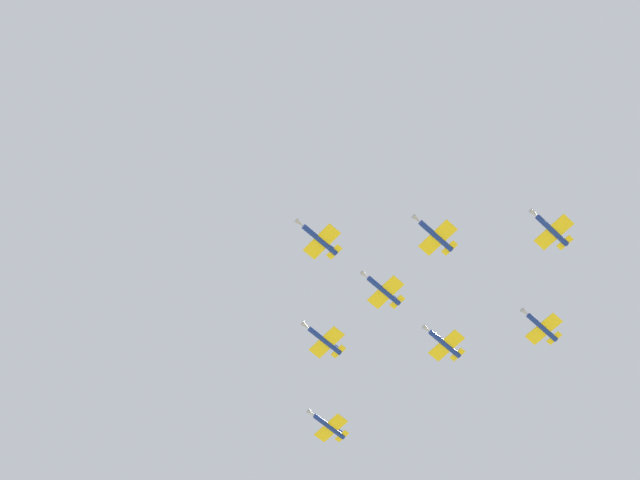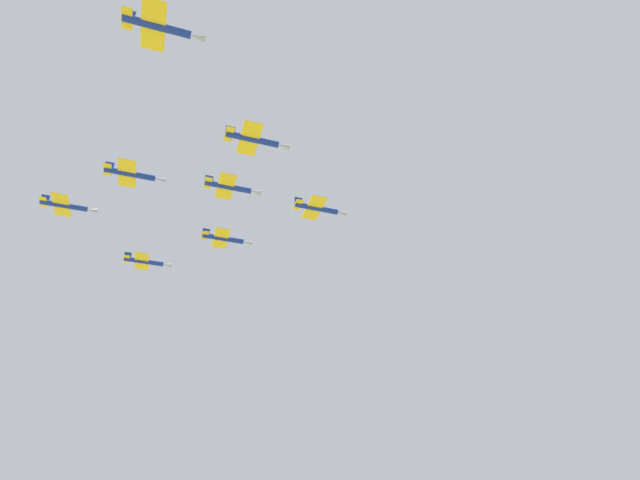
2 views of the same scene
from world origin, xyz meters
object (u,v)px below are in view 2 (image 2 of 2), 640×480
Objects in this scene: jet_starboard_outer at (145,262)px; jet_lead at (318,208)px; jet_starboard_inner at (254,139)px; jet_port_outer at (229,187)px; jet_center_rear at (159,27)px; jet_port_trail at (131,174)px; jet_starboard_trail at (65,206)px; jet_port_inner at (224,239)px.

jet_lead is at bearing 45.00° from jet_starboard_outer.
jet_lead reaches higher than jet_starboard_inner.
jet_center_rear is (31.63, 25.71, -1.12)m from jet_port_outer.
jet_lead reaches higher than jet_port_trail.
jet_starboard_outer is (-8.41, -58.18, 0.86)m from jet_starboard_inner.
jet_center_rear is at bearing -45.00° from jet_starboard_inner.
jet_starboard_trail reaches higher than jet_starboard_outer.
jet_port_inner is 58.78m from jet_center_rear.
jet_port_inner is at bearing 45.00° from jet_starboard_outer.
jet_starboard_inner is 1.00× the size of jet_port_outer.
jet_port_inner is 26.29m from jet_starboard_outer.
jet_starboard_outer is at bearing 135.00° from jet_starboard_trail.
jet_center_rear is 1.00× the size of jet_port_trail.
jet_lead is at bearing 71.57° from jet_starboard_trail.
jet_lead is 40.89m from jet_port_trail.
jet_starboard_trail is (24.95, 8.27, 1.42)m from jet_starboard_outer.
jet_starboard_inner is 1.00× the size of jet_port_trail.
jet_starboard_inner is (16.68, 33.22, -0.42)m from jet_port_inner.
jet_port_outer is 1.00× the size of jet_center_rear.
jet_port_outer is (10.00, 15.78, 1.77)m from jet_port_inner.
jet_port_inner is 1.00× the size of jet_center_rear.
jet_starboard_trail reaches higher than jet_port_outer.
jet_starboard_outer is 1.00× the size of jet_starboard_trail.
jet_center_rear is (24.95, 8.27, 1.06)m from jet_starboard_inner.
jet_port_trail is (28.28, 6.60, 0.25)m from jet_port_inner.
jet_port_trail is at bearing -90.00° from jet_lead.
jet_port_trail is at bearing -90.00° from jet_port_outer.
jet_starboard_inner is 58.79m from jet_starboard_outer.
jet_lead reaches higher than jet_port_inner.
jet_starboard_outer reaches higher than jet_starboard_inner.
jet_lead is at bearing 45.00° from jet_port_inner.
jet_port_outer is 1.00× the size of jet_starboard_outer.
jet_center_rear reaches higher than jet_port_inner.
jet_starboard_trail reaches higher than jet_center_rear.
jet_port_inner reaches higher than jet_starboard_inner.
jet_port_outer is (-6.68, -17.45, 2.19)m from jet_starboard_inner.
jet_starboard_inner is at bearing -0.00° from jet_port_inner.
jet_starboard_trail is (4.95, -23.28, 1.61)m from jet_port_trail.
jet_starboard_outer is at bearing -161.57° from jet_starboard_inner.
jet_port_outer reaches higher than jet_port_trail.
jet_starboard_trail is at bearing -161.57° from jet_center_rear.
jet_starboard_inner is 1.00× the size of jet_starboard_outer.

